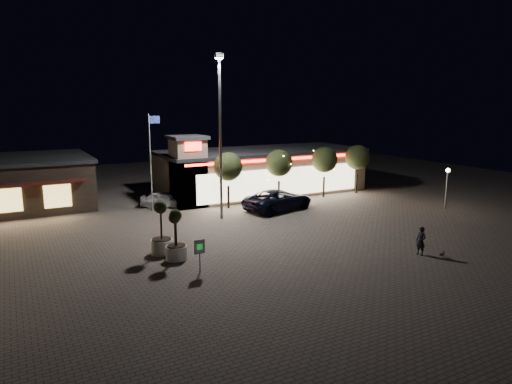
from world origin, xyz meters
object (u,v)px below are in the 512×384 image
pickup_truck (278,200)px  pedestrian (421,241)px  white_sedan (164,199)px  valet_sign (200,250)px  planter_mid (175,245)px  planter_left (162,238)px

pickup_truck → pedestrian: (1.36, -13.90, -0.02)m
white_sedan → valet_sign: bearing=-160.7°
pickup_truck → valet_sign: valet_sign is taller
white_sedan → planter_mid: 13.82m
planter_left → pickup_truck: bearing=28.2°
pedestrian → planter_left: bearing=-124.3°
planter_left → planter_mid: size_ratio=1.15×
pickup_truck → planter_mid: (-11.59, -7.82, -0.01)m
pickup_truck → planter_mid: bearing=110.8°
valet_sign → pedestrian: bearing=-15.9°
valet_sign → planter_mid: bearing=100.7°
white_sedan → pedestrian: bearing=-124.1°
pickup_truck → white_sedan: bearing=42.4°
planter_left → planter_mid: bearing=-75.0°
planter_left → pedestrian: bearing=-29.3°
planter_mid → pedestrian: bearing=-25.2°
white_sedan → pedestrian: pedestrian is taller
pickup_truck → white_sedan: pickup_truck is taller
planter_mid → valet_sign: planter_mid is taller
white_sedan → valet_sign: size_ratio=2.20×
planter_mid → pickup_truck: bearing=34.0°
pickup_truck → pedestrian: pickup_truck is taller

